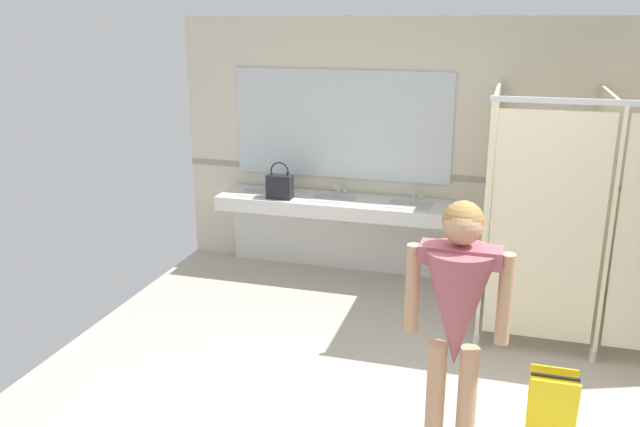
# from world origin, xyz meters

# --- Properties ---
(wall_back) EXTENTS (6.34, 0.12, 2.60)m
(wall_back) POSITION_xyz_m (0.00, 3.04, 1.30)
(wall_back) COLOR beige
(wall_back) RESTS_ON ground_plane
(wall_back_tile_band) EXTENTS (6.34, 0.01, 0.06)m
(wall_back_tile_band) POSITION_xyz_m (0.00, 2.98, 1.05)
(wall_back_tile_band) COLOR #9E937F
(wall_back_tile_band) RESTS_ON wall_back
(vanity_counter) EXTENTS (2.36, 0.57, 0.94)m
(vanity_counter) POSITION_xyz_m (-1.46, 2.76, 0.61)
(vanity_counter) COLOR silver
(vanity_counter) RESTS_ON ground_plane
(mirror_panel) EXTENTS (2.26, 0.02, 1.11)m
(mirror_panel) POSITION_xyz_m (-1.46, 2.97, 1.53)
(mirror_panel) COLOR silver
(mirror_panel) RESTS_ON wall_back
(bathroom_stalls) EXTENTS (1.85, 1.53, 2.04)m
(bathroom_stalls) POSITION_xyz_m (0.97, 2.01, 1.07)
(bathroom_stalls) COLOR beige
(bathroom_stalls) RESTS_ON ground_plane
(person_standing) EXTENTS (0.58, 0.41, 1.67)m
(person_standing) POSITION_xyz_m (-0.00, -0.11, 1.06)
(person_standing) COLOR tan
(person_standing) RESTS_ON ground_plane
(handbag) EXTENTS (0.25, 0.14, 0.38)m
(handbag) POSITION_xyz_m (-1.98, 2.54, 0.96)
(handbag) COLOR black
(handbag) RESTS_ON vanity_counter
(soap_dispenser) EXTENTS (0.07, 0.07, 0.20)m
(soap_dispenser) POSITION_xyz_m (-2.00, 2.85, 0.91)
(soap_dispenser) COLOR teal
(soap_dispenser) RESTS_ON vanity_counter
(paper_cup) EXTENTS (0.07, 0.07, 0.09)m
(paper_cup) POSITION_xyz_m (-1.92, 2.55, 0.87)
(paper_cup) COLOR beige
(paper_cup) RESTS_ON vanity_counter
(wet_floor_sign) EXTENTS (0.28, 0.19, 0.56)m
(wet_floor_sign) POSITION_xyz_m (0.58, 0.19, 0.29)
(wet_floor_sign) COLOR yellow
(wet_floor_sign) RESTS_ON ground_plane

